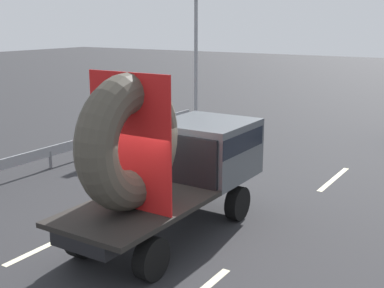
{
  "coord_description": "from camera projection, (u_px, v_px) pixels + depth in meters",
  "views": [
    {
      "loc": [
        6.28,
        -7.54,
        4.58
      ],
      "look_at": [
        0.34,
        1.79,
        1.87
      ],
      "focal_mm": 47.03,
      "sensor_mm": 36.0,
      "label": 1
    }
  ],
  "objects": [
    {
      "name": "ground_plane",
      "position": [
        133.0,
        245.0,
        10.54
      ],
      "size": [
        120.0,
        120.0,
        0.0
      ],
      "primitive_type": "plane",
      "color": "#28282B"
    },
    {
      "name": "lane_dash_left_near",
      "position": [
        47.0,
        246.0,
        10.52
      ],
      "size": [
        0.16,
        2.15,
        0.01
      ],
      "primitive_type": "cube",
      "rotation": [
        0.0,
        0.0,
        1.57
      ],
      "color": "beige",
      "rests_on": "ground_plane"
    },
    {
      "name": "flatbed_truck",
      "position": [
        175.0,
        157.0,
        10.86
      ],
      "size": [
        2.02,
        5.4,
        3.67
      ],
      "color": "black",
      "rests_on": "ground_plane"
    },
    {
      "name": "lane_dash_left_far",
      "position": [
        225.0,
        161.0,
        16.88
      ],
      "size": [
        0.16,
        2.38,
        0.01
      ],
      "primitive_type": "cube",
      "rotation": [
        0.0,
        0.0,
        1.57
      ],
      "color": "beige",
      "rests_on": "ground_plane"
    },
    {
      "name": "lane_dash_right_far",
      "position": [
        334.0,
        179.0,
        14.96
      ],
      "size": [
        0.16,
        2.65,
        0.01
      ],
      "primitive_type": "cube",
      "rotation": [
        0.0,
        0.0,
        1.57
      ],
      "color": "beige",
      "rests_on": "ground_plane"
    },
    {
      "name": "guardrail",
      "position": [
        86.0,
        142.0,
        17.3
      ],
      "size": [
        0.1,
        13.05,
        0.71
      ],
      "color": "gray",
      "rests_on": "ground_plane"
    },
    {
      "name": "traffic_light",
      "position": [
        196.0,
        31.0,
        22.12
      ],
      "size": [
        0.42,
        0.36,
        6.47
      ],
      "color": "gray",
      "rests_on": "ground_plane"
    }
  ]
}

